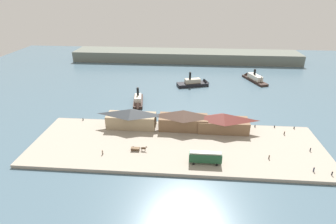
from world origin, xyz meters
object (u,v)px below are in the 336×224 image
pedestrian_by_tram (310,150)px  ferry_approaching_east (253,78)px  pedestrian_near_east_shed (314,169)px  pedestrian_near_west_shed (332,173)px  ferry_shed_west_terminal (183,119)px  pedestrian_standing_center (284,133)px  pedestrian_at_waters_edge (103,152)px  mooring_post_west (275,127)px  street_tram (205,157)px  pedestrian_near_cart (269,157)px  ferry_shed_customs_shed (131,118)px  horse_cart (138,148)px  mooring_post_east (255,126)px  mooring_post_center_east (294,128)px  ferry_approaching_west (138,102)px  mooring_post_center_west (83,119)px  ferry_shed_central_terminal (223,122)px  ferry_moored_east (196,83)px

pedestrian_by_tram → ferry_approaching_east: 86.18m
pedestrian_near_east_shed → pedestrian_near_west_shed: bearing=-16.2°
ferry_shed_west_terminal → pedestrian_standing_center: 41.15m
pedestrian_at_waters_edge → mooring_post_west: pedestrian_at_waters_edge is taller
street_tram → pedestrian_near_cart: size_ratio=6.59×
ferry_shed_customs_shed → pedestrian_near_east_shed: 69.99m
pedestrian_standing_center → ferry_shed_customs_shed: bearing=178.5°
ferry_shed_west_terminal → horse_cart: ferry_shed_west_terminal is taller
ferry_shed_customs_shed → ferry_shed_west_terminal: ferry_shed_west_terminal is taller
pedestrian_by_tram → mooring_post_east: (-16.17, 17.41, -0.25)m
pedestrian_near_east_shed → mooring_post_east: size_ratio=1.97×
ferry_approaching_east → pedestrian_at_waters_edge: bearing=-126.9°
mooring_post_center_east → pedestrian_at_waters_edge: bearing=-161.2°
horse_cart → ferry_approaching_west: size_ratio=0.31×
pedestrian_near_west_shed → mooring_post_center_west: size_ratio=1.70×
ferry_approaching_west → pedestrian_near_west_shed: bearing=-36.7°
ferry_shed_central_terminal → mooring_post_center_west: (-61.25, 4.49, -3.53)m
ferry_shed_west_terminal → mooring_post_east: (30.52, 3.67, -3.83)m
ferry_shed_west_terminal → horse_cart: (-15.81, -18.50, -3.36)m
ferry_shed_customs_shed → ferry_approaching_east: (64.78, 72.74, -3.88)m
pedestrian_near_east_shed → mooring_post_center_east: pedestrian_near_east_shed is taller
pedestrian_by_tram → pedestrian_near_cart: (-16.20, -6.22, 0.06)m
ferry_shed_west_terminal → pedestrian_by_tram: ferry_shed_west_terminal is taller
pedestrian_at_waters_edge → pedestrian_by_tram: bearing=6.3°
pedestrian_near_cart → pedestrian_near_east_shed: 14.00m
horse_cart → ferry_shed_central_terminal: bearing=29.0°
ferry_moored_east → ferry_approaching_east: size_ratio=0.86×
pedestrian_near_west_shed → pedestrian_near_east_shed: size_ratio=0.87×
pedestrian_at_waters_edge → ferry_moored_east: 87.32m
pedestrian_near_east_shed → ferry_approaching_west: size_ratio=0.09×
ferry_shed_west_terminal → pedestrian_near_east_shed: 50.48m
pedestrian_near_west_shed → pedestrian_near_east_shed: 5.27m
pedestrian_by_tram → mooring_post_east: size_ratio=1.70×
pedestrian_near_cart → ferry_approaching_east: size_ratio=0.07×
street_tram → ferry_approaching_east: size_ratio=0.44×
pedestrian_near_cart → mooring_post_east: bearing=89.9°
pedestrian_near_west_shed → ferry_approaching_west: 90.25m
ferry_shed_west_terminal → ferry_approaching_east: (42.85, 72.36, -3.98)m
pedestrian_near_cart → pedestrian_by_tram: bearing=21.0°
street_tram → mooring_post_east: size_ratio=12.18×
pedestrian_near_west_shed → pedestrian_near_east_shed: (-5.06, 1.47, 0.11)m
street_tram → horse_cart: (-24.01, 5.89, -1.66)m
pedestrian_near_east_shed → pedestrian_at_waters_edge: size_ratio=0.99×
street_tram → ferry_approaching_west: (-32.39, 50.84, -2.35)m
ferry_shed_west_terminal → mooring_post_center_east: 46.92m
horse_cart → mooring_post_east: size_ratio=6.68×
ferry_moored_east → pedestrian_near_cart: bearing=-72.8°
mooring_post_center_west → pedestrian_near_west_shed: bearing=-18.6°
street_tram → horse_cart: size_ratio=1.82×
ferry_shed_customs_shed → ferry_approaching_west: size_ratio=1.08×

